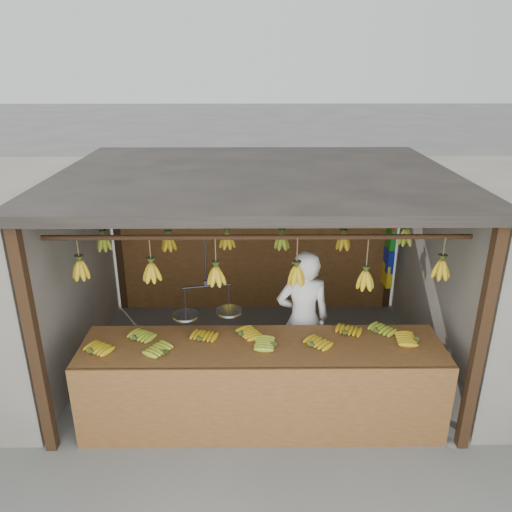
{
  "coord_description": "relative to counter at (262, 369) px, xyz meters",
  "views": [
    {
      "loc": [
        -0.05,
        -5.37,
        3.53
      ],
      "look_at": [
        0.0,
        0.3,
        1.3
      ],
      "focal_mm": 35.0,
      "sensor_mm": 36.0,
      "label": 1
    }
  ],
  "objects": [
    {
      "name": "balance_scale",
      "position": [
        -0.53,
        0.23,
        0.54
      ],
      "size": [
        0.67,
        0.33,
        0.81
      ],
      "color": "black",
      "rests_on": "ground"
    },
    {
      "name": "vendor",
      "position": [
        0.47,
        0.79,
        0.11
      ],
      "size": [
        0.63,
        0.44,
        1.64
      ],
      "primitive_type": "imported",
      "rotation": [
        0.0,
        0.0,
        3.22
      ],
      "color": "white",
      "rests_on": "ground"
    },
    {
      "name": "stall",
      "position": [
        -0.05,
        1.56,
        1.26
      ],
      "size": [
        4.3,
        3.3,
        2.4
      ],
      "color": "black",
      "rests_on": "ground"
    },
    {
      "name": "bag_bundles",
      "position": [
        1.89,
        2.58,
        0.3
      ],
      "size": [
        0.08,
        0.26,
        1.21
      ],
      "color": "red",
      "rests_on": "ground"
    },
    {
      "name": "counter",
      "position": [
        0.0,
        0.0,
        0.0
      ],
      "size": [
        3.6,
        0.82,
        0.96
      ],
      "color": "brown",
      "rests_on": "ground"
    },
    {
      "name": "ground",
      "position": [
        -0.05,
        1.23,
        -0.71
      ],
      "size": [
        80.0,
        80.0,
        0.0
      ],
      "primitive_type": "plane",
      "color": "#5B5B57"
    },
    {
      "name": "hanging_bananas",
      "position": [
        -0.05,
        1.22,
        0.91
      ],
      "size": [
        3.65,
        2.23,
        0.4
      ],
      "color": "#BB9514",
      "rests_on": "ground"
    }
  ]
}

